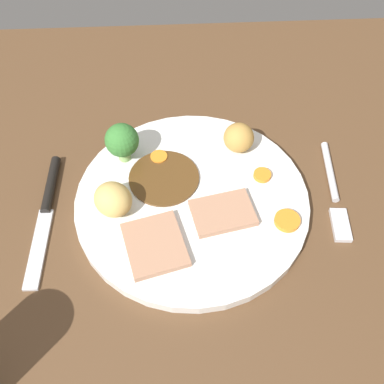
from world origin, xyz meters
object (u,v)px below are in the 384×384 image
object	(u,v)px
roast_potato_left	(239,138)
carrot_coin_side	(287,221)
carrot_coin_back	(262,175)
meat_slice_under	(155,245)
knife	(47,206)
dinner_plate	(192,200)
fork	(334,192)
broccoli_floret	(122,141)
meat_slice_main	(223,216)
carrot_coin_front	(159,157)
roast_potato_right	(113,199)

from	to	relation	value
roast_potato_left	carrot_coin_side	distance (cm)	12.93
carrot_coin_back	meat_slice_under	bearing A→B (deg)	34.87
knife	dinner_plate	bearing A→B (deg)	90.88
meat_slice_under	fork	bearing A→B (deg)	-162.12
dinner_plate	carrot_coin_side	distance (cm)	11.72
dinner_plate	broccoli_floret	world-z (taller)	broccoli_floret
meat_slice_main	carrot_coin_front	distance (cm)	12.21
meat_slice_under	knife	xyz separation A→B (cm)	(13.34, -6.90, -1.35)
fork	carrot_coin_back	bearing A→B (deg)	-99.06
broccoli_floret	carrot_coin_side	bearing A→B (deg)	150.31
roast_potato_left	carrot_coin_back	xyz separation A→B (cm)	(-2.51, 5.10, -1.60)
meat_slice_under	dinner_plate	bearing A→B (deg)	-124.03
carrot_coin_back	broccoli_floret	bearing A→B (deg)	-13.07
carrot_coin_front	fork	distance (cm)	22.73
meat_slice_under	carrot_coin_side	xyz separation A→B (cm)	(-15.41, -2.47, -0.09)
dinner_plate	meat_slice_main	size ratio (longest dim) A/B	3.98
carrot_coin_front	meat_slice_main	bearing A→B (deg)	127.64
knife	carrot_coin_back	bearing A→B (deg)	96.90
meat_slice_main	fork	bearing A→B (deg)	-165.47
dinner_plate	carrot_coin_front	world-z (taller)	carrot_coin_front
dinner_plate	meat_slice_under	xyz separation A→B (cm)	(4.52, 6.70, 1.10)
dinner_plate	knife	bearing A→B (deg)	-0.63
carrot_coin_back	fork	xyz separation A→B (cm)	(-8.94, 2.18, -1.30)
meat_slice_main	knife	distance (cm)	21.67
fork	meat_slice_main	bearing A→B (deg)	-70.83
broccoli_floret	knife	size ratio (longest dim) A/B	0.30
roast_potato_left	carrot_coin_front	xyz separation A→B (cm)	(10.46, 1.35, -1.66)
broccoli_floret	meat_slice_under	bearing A→B (deg)	106.04
meat_slice_main	knife	xyz separation A→B (cm)	(21.36, -3.39, -1.35)
roast_potato_left	carrot_coin_side	xyz separation A→B (cm)	(-4.40, 12.05, -1.58)
carrot_coin_front	knife	xyz separation A→B (cm)	(13.90, 6.28, -1.18)
knife	roast_potato_left	bearing A→B (deg)	108.91
roast_potato_right	carrot_coin_back	size ratio (longest dim) A/B	2.12
roast_potato_left	carrot_coin_side	bearing A→B (deg)	110.04
roast_potato_left	carrot_coin_back	bearing A→B (deg)	116.25
dinner_plate	roast_potato_left	distance (cm)	10.49
carrot_coin_back	knife	bearing A→B (deg)	5.38
roast_potato_right	fork	distance (cm)	27.42
carrot_coin_back	broccoli_floret	distance (cm)	18.10
meat_slice_main	roast_potato_left	world-z (taller)	roast_potato_left
carrot_coin_side	fork	xyz separation A→B (cm)	(-7.05, -4.78, -1.32)
carrot_coin_back	carrot_coin_side	size ratio (longest dim) A/B	0.73
dinner_plate	meat_slice_under	world-z (taller)	meat_slice_under
meat_slice_main	carrot_coin_back	xyz separation A→B (cm)	(-5.51, -5.92, -0.11)
roast_potato_right	carrot_coin_side	world-z (taller)	roast_potato_right
dinner_plate	knife	world-z (taller)	dinner_plate
dinner_plate	roast_potato_left	bearing A→B (deg)	-129.68
roast_potato_right	carrot_coin_front	world-z (taller)	roast_potato_right
carrot_coin_front	knife	bearing A→B (deg)	24.31
knife	roast_potato_right	bearing A→B (deg)	81.64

